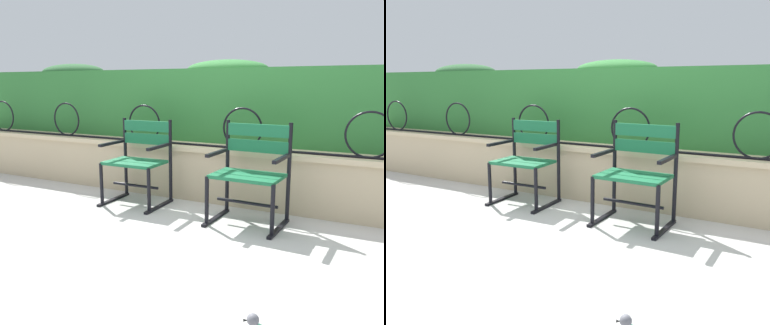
% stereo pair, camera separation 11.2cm
% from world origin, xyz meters
% --- Properties ---
extents(ground_plane, '(60.00, 60.00, 0.00)m').
position_xyz_m(ground_plane, '(0.00, 0.00, 0.00)').
color(ground_plane, '#B7B5AF').
extents(stone_wall, '(8.20, 0.41, 0.58)m').
position_xyz_m(stone_wall, '(0.00, 0.92, 0.30)').
color(stone_wall, tan).
rests_on(stone_wall, ground).
extents(iron_arch_fence, '(7.64, 0.02, 0.42)m').
position_xyz_m(iron_arch_fence, '(-0.32, 0.85, 0.76)').
color(iron_arch_fence, black).
rests_on(iron_arch_fence, stone_wall).
extents(hedge_row, '(8.03, 0.62, 0.93)m').
position_xyz_m(hedge_row, '(-0.01, 1.40, 1.02)').
color(hedge_row, '#2D7033').
rests_on(hedge_row, stone_wall).
extents(park_chair_left, '(0.62, 0.53, 0.87)m').
position_xyz_m(park_chair_left, '(-0.78, 0.46, 0.47)').
color(park_chair_left, '#19663D').
rests_on(park_chair_left, ground).
extents(park_chair_right, '(0.65, 0.54, 0.90)m').
position_xyz_m(park_chair_right, '(0.45, 0.39, 0.47)').
color(park_chair_right, '#19663D').
rests_on(park_chair_right, ground).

